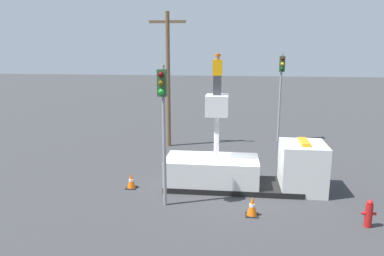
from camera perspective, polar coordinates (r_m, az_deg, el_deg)
The scene contains 9 objects.
ground_plane at distance 17.21m, azimuth 6.20°, elevation -9.00°, with size 120.00×120.00×0.00m, color #38383A.
bucket_truck at distance 16.92m, azimuth 8.25°, elevation -6.31°, with size 6.99×2.09×4.19m.
worker at distance 16.07m, azimuth 3.89°, elevation 8.14°, with size 0.40×0.26×1.75m.
traffic_light_pole at distance 14.15m, azimuth -4.45°, elevation 2.91°, with size 0.34×0.57×5.59m.
traffic_light_across at distance 24.98m, azimuth 13.43°, elevation 7.11°, with size 0.34×0.57×5.74m.
fire_hydrant at distance 14.90m, azimuth 25.33°, elevation -11.72°, with size 0.50×0.26×1.01m.
traffic_cone_rear at distance 17.17m, azimuth -9.25°, elevation -8.01°, with size 0.47×0.47×0.68m.
traffic_cone_curbside at distance 14.57m, azimuth 9.14°, elevation -11.72°, with size 0.48×0.48×0.76m.
utility_pole at distance 23.14m, azimuth -3.67°, elevation 7.96°, with size 2.20×0.26×8.22m.
Camera 1 is at (-0.01, -16.00, 6.36)m, focal length 35.00 mm.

